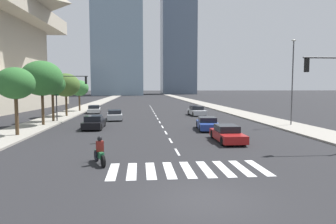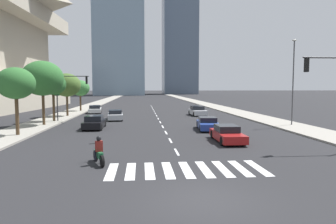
% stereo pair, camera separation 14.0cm
% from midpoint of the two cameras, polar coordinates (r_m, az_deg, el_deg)
% --- Properties ---
extents(ground_plane, '(800.00, 800.00, 0.00)m').
position_cam_midpoint_polar(ground_plane, '(11.13, 6.79, -16.32)').
color(ground_plane, '#232326').
extents(sidewalk_east, '(4.00, 260.00, 0.15)m').
position_cam_midpoint_polar(sidewalk_east, '(43.13, 15.29, -0.68)').
color(sidewalk_east, gray).
rests_on(sidewalk_east, ground).
extents(sidewalk_west, '(4.00, 260.00, 0.15)m').
position_cam_midpoint_polar(sidewalk_west, '(41.76, -20.44, -0.98)').
color(sidewalk_west, gray).
rests_on(sidewalk_west, ground).
extents(crosswalk_near, '(7.65, 2.98, 0.01)m').
position_cam_midpoint_polar(crosswalk_near, '(14.81, 3.49, -10.91)').
color(crosswalk_near, silver).
rests_on(crosswalk_near, ground).
extents(lane_divider_center, '(0.14, 50.00, 0.01)m').
position_cam_midpoint_polar(lane_divider_center, '(42.33, -2.42, -0.71)').
color(lane_divider_center, silver).
rests_on(lane_divider_center, ground).
extents(motorcycle_lead, '(1.00, 1.96, 1.49)m').
position_cam_midpoint_polar(motorcycle_lead, '(16.08, -13.21, -7.65)').
color(motorcycle_lead, black).
rests_on(motorcycle_lead, ground).
extents(sedan_red_0, '(1.80, 4.49, 1.20)m').
position_cam_midpoint_polar(sedan_red_0, '(22.51, 11.10, -4.15)').
color(sedan_red_0, maroon).
rests_on(sedan_red_0, ground).
extents(sedan_silver_1, '(2.09, 4.59, 1.35)m').
position_cam_midpoint_polar(sedan_silver_1, '(43.04, 5.43, 0.18)').
color(sedan_silver_1, '#B7BABF').
rests_on(sedan_silver_1, ground).
extents(sedan_silver_2, '(2.16, 4.65, 1.24)m').
position_cam_midpoint_polar(sedan_silver_2, '(37.42, -10.29, -0.61)').
color(sedan_silver_2, '#B7BABF').
rests_on(sedan_silver_2, ground).
extents(sedan_black_3, '(1.82, 4.48, 1.29)m').
position_cam_midpoint_polar(sedan_black_3, '(29.89, -14.09, -1.96)').
color(sedan_black_3, black).
rests_on(sedan_black_3, ground).
extents(sedan_white_4, '(2.31, 4.64, 1.23)m').
position_cam_midpoint_polar(sedan_white_4, '(48.13, -14.05, 0.48)').
color(sedan_white_4, silver).
rests_on(sedan_white_4, ground).
extents(sedan_blue_5, '(2.23, 4.57, 1.19)m').
position_cam_midpoint_polar(sedan_blue_5, '(28.53, 7.42, -2.25)').
color(sedan_blue_5, navy).
rests_on(sedan_blue_5, ground).
extents(traffic_signal_far, '(3.93, 0.28, 5.55)m').
position_cam_midpoint_polar(traffic_signal_far, '(36.29, -18.66, 4.35)').
color(traffic_signal_far, '#333335').
rests_on(traffic_signal_far, sidewalk_west).
extents(street_lamp_east, '(0.50, 0.24, 8.72)m').
position_cam_midpoint_polar(street_lamp_east, '(33.23, 22.62, 6.29)').
color(street_lamp_east, '#3F3F42').
rests_on(street_lamp_east, sidewalk_east).
extents(street_tree_nearest, '(3.02, 3.02, 5.47)m').
position_cam_midpoint_polar(street_tree_nearest, '(26.99, -27.33, 4.87)').
color(street_tree_nearest, '#4C3823').
rests_on(street_tree_nearest, sidewalk_west).
extents(street_tree_second, '(4.20, 4.20, 6.57)m').
position_cam_midpoint_polar(street_tree_second, '(33.21, -23.13, 5.94)').
color(street_tree_second, '#4C3823').
rests_on(street_tree_second, sidewalk_west).
extents(street_tree_third, '(2.89, 2.89, 5.45)m').
position_cam_midpoint_polar(street_tree_third, '(36.68, -21.38, 4.93)').
color(street_tree_third, '#4C3823').
rests_on(street_tree_third, sidewalk_west).
extents(street_tree_fourth, '(3.71, 3.71, 5.76)m').
position_cam_midpoint_polar(street_tree_fourth, '(42.77, -19.07, 4.89)').
color(street_tree_fourth, '#4C3823').
rests_on(street_tree_fourth, sidewalk_west).
extents(street_tree_fifth, '(3.06, 3.06, 5.07)m').
position_cam_midpoint_polar(street_tree_fifth, '(51.52, -16.72, 4.39)').
color(street_tree_fifth, '#4C3823').
rests_on(street_tree_fifth, sidewalk_west).
extents(office_tower_left_skyline, '(25.76, 29.49, 96.21)m').
position_cam_midpoint_polar(office_tower_left_skyline, '(170.41, -9.53, 19.45)').
color(office_tower_left_skyline, '#7A93A8').
rests_on(office_tower_left_skyline, ground).
extents(office_tower_center_skyline, '(20.44, 22.67, 112.39)m').
position_cam_midpoint_polar(office_tower_center_skyline, '(194.09, 1.90, 18.55)').
color(office_tower_center_skyline, slate).
rests_on(office_tower_center_skyline, ground).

